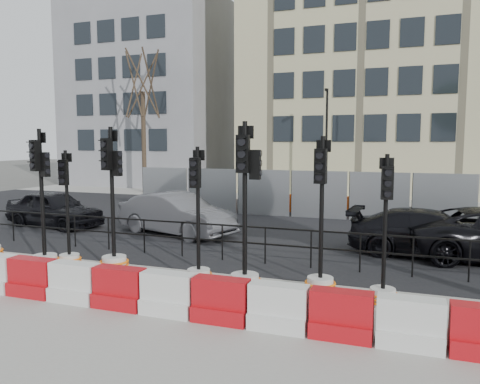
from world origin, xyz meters
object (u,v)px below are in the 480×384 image
at_px(car_c, 432,234).
at_px(traffic_signal_d, 113,239).
at_px(traffic_signal_h, 383,276).
at_px(car_a, 54,209).

bearing_deg(car_c, traffic_signal_d, 125.39).
relative_size(traffic_signal_d, car_c, 0.76).
bearing_deg(traffic_signal_h, traffic_signal_d, 167.67).
distance_m(traffic_signal_h, car_a, 13.01).
relative_size(traffic_signal_h, car_c, 0.64).
height_order(traffic_signal_d, car_a, traffic_signal_d).
height_order(traffic_signal_h, car_a, traffic_signal_h).
xyz_separation_m(traffic_signal_d, car_c, (7.34, 4.39, -0.19)).
bearing_deg(traffic_signal_d, car_c, 48.81).
distance_m(traffic_signal_h, car_c, 4.70).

